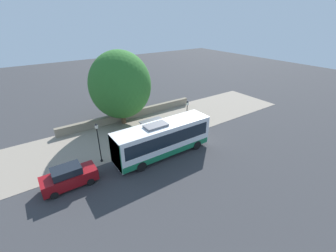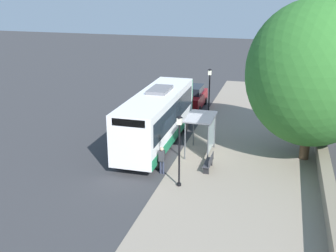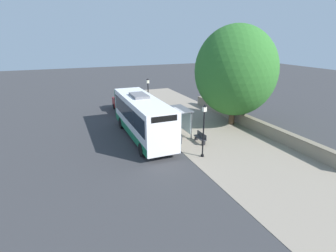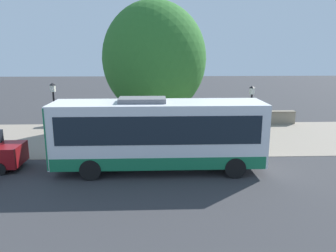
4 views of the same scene
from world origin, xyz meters
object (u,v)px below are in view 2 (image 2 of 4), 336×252
(pedestrian, at_px, (162,158))
(street_lamp_far, at_px, (179,145))
(bench, at_px, (209,162))
(parked_car_behind_bus, at_px, (193,97))
(bus, at_px, (157,117))
(shade_tree, at_px, (313,74))
(bus_shelter, at_px, (203,123))
(street_lamp_near, at_px, (209,91))

(pedestrian, bearing_deg, street_lamp_far, 136.61)
(bench, relative_size, parked_car_behind_bus, 0.34)
(bus, relative_size, street_lamp_far, 2.61)
(bus, distance_m, shade_tree, 10.01)
(bus_shelter, height_order, parked_car_behind_bus, bus_shelter)
(bus_shelter, relative_size, street_lamp_far, 0.69)
(pedestrian, xyz_separation_m, parked_car_behind_bus, (1.14, -13.43, -0.00))
(street_lamp_far, relative_size, shade_tree, 0.41)
(parked_car_behind_bus, bearing_deg, pedestrian, 94.86)
(bench, bearing_deg, street_lamp_near, -79.57)
(bus, bearing_deg, street_lamp_near, -113.02)
(bus_shelter, xyz_separation_m, pedestrian, (1.65, 3.52, -1.11))
(shade_tree, bearing_deg, pedestrian, 29.32)
(bus, height_order, street_lamp_near, street_lamp_near)
(street_lamp_far, distance_m, parked_car_behind_bus, 14.94)
(bus, relative_size, street_lamp_near, 2.45)
(bench, relative_size, street_lamp_far, 0.38)
(bus, xyz_separation_m, bus_shelter, (-3.23, 0.71, 0.13))
(street_lamp_near, xyz_separation_m, shade_tree, (-6.97, 5.59, 2.81))
(bus, distance_m, bus_shelter, 3.31)
(bus_shelter, height_order, shade_tree, shade_tree)
(parked_car_behind_bus, bearing_deg, shade_tree, 134.83)
(bus_shelter, relative_size, shade_tree, 0.28)
(bus, distance_m, street_lamp_near, 6.28)
(street_lamp_far, xyz_separation_m, parked_car_behind_bus, (2.45, -14.67, -1.42))
(bus_shelter, bearing_deg, street_lamp_far, 85.96)
(street_lamp_far, bearing_deg, bench, -115.83)
(bench, distance_m, street_lamp_far, 3.29)
(pedestrian, height_order, street_lamp_far, street_lamp_far)
(bench, bearing_deg, parked_car_behind_bus, -73.50)
(pedestrian, bearing_deg, street_lamp_near, -94.94)
(pedestrian, distance_m, street_lamp_far, 2.30)
(shade_tree, bearing_deg, street_lamp_far, 40.83)
(pedestrian, height_order, bench, pedestrian)
(street_lamp_near, relative_size, parked_car_behind_bus, 0.95)
(street_lamp_near, xyz_separation_m, street_lamp_far, (-0.45, 11.23, -0.14))
(bus, relative_size, bus_shelter, 3.79)
(street_lamp_near, bearing_deg, bus, 66.98)
(bus, distance_m, parked_car_behind_bus, 9.26)
(bus, relative_size, parked_car_behind_bus, 2.33)
(bus, distance_m, bench, 5.28)
(street_lamp_near, bearing_deg, shade_tree, 141.27)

